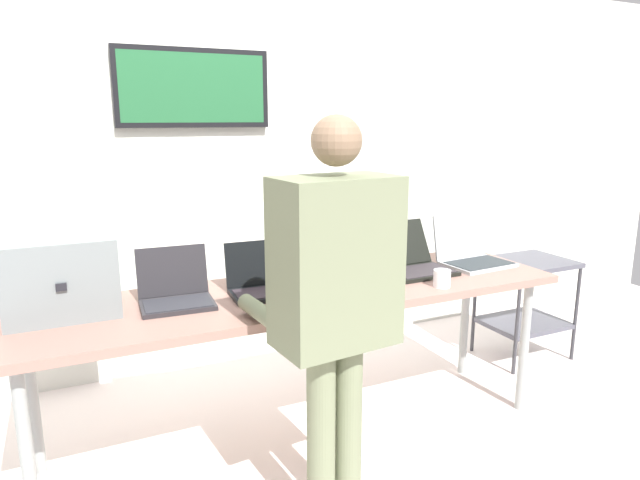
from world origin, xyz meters
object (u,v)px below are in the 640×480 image
workbench (303,301)px  laptop_station_0 (176,292)px  equipment_box (61,275)px  storage_cart (526,293)px  person (334,293)px  coffee_mug (442,278)px  laptop_station_1 (265,281)px  laptop_station_3 (412,260)px  laptop_station_2 (347,271)px  laptop_station_4 (471,253)px

workbench → laptop_station_0: bearing=175.3°
equipment_box → storage_cart: (2.81, 0.16, -0.51)m
person → equipment_box: bearing=140.3°
workbench → coffee_mug: 0.69m
workbench → person: bearing=-102.7°
laptop_station_1 → laptop_station_3: 0.85m
laptop_station_2 → laptop_station_4: laptop_station_4 is taller
laptop_station_2 → storage_cart: 1.58m
laptop_station_0 → storage_cart: laptop_station_0 is taller
laptop_station_1 → laptop_station_3: bearing=1.9°
laptop_station_3 → storage_cart: bearing=11.9°
laptop_station_0 → storage_cart: (2.36, 0.24, -0.40)m
laptop_station_0 → equipment_box: bearing=169.4°
laptop_station_1 → laptop_station_2: (0.44, -0.00, -0.00)m
laptop_station_3 → laptop_station_2: bearing=-176.0°
laptop_station_3 → storage_cart: (1.09, 0.23, -0.40)m
coffee_mug → person: bearing=-154.4°
laptop_station_1 → laptop_station_4: size_ratio=0.89×
equipment_box → person: size_ratio=0.27×
workbench → laptop_station_3: (0.67, 0.06, 0.11)m
equipment_box → laptop_station_0: 0.47m
laptop_station_2 → person: bearing=-121.3°
laptop_station_0 → coffee_mug: (1.23, -0.30, -0.01)m
person → coffee_mug: 0.87m
equipment_box → person: 1.18m
laptop_station_1 → person: size_ratio=0.22×
workbench → laptop_station_1: laptop_station_1 is taller
workbench → laptop_station_4: bearing=2.2°
laptop_station_1 → person: bearing=-86.3°
person → laptop_station_3: bearing=40.1°
person → laptop_station_2: bearing=58.7°
laptop_station_0 → laptop_station_1: 0.41m
equipment_box → laptop_station_0: (0.45, -0.08, -0.11)m
laptop_station_0 → storage_cart: 2.41m
laptop_station_1 → storage_cart: (1.95, 0.26, -0.40)m
workbench → laptop_station_2: (0.26, 0.03, 0.11)m
workbench → equipment_box: (-1.05, 0.13, 0.22)m
laptop_station_3 → laptop_station_0: bearing=-179.5°
laptop_station_4 → coffee_mug: bearing=-145.3°
laptop_station_1 → laptop_station_0: bearing=177.8°
laptop_station_3 → storage_cart: size_ratio=0.58×
laptop_station_1 → equipment_box: bearing=173.4°
storage_cart → coffee_mug: bearing=-154.4°
equipment_box → laptop_station_3: 1.72m
equipment_box → laptop_station_2: size_ratio=1.25×
person → storage_cart: bearing=25.6°
laptop_station_0 → coffee_mug: bearing=-13.6°
coffee_mug → laptop_station_4: bearing=34.7°
laptop_station_4 → person: size_ratio=0.24×
person → laptop_station_0: bearing=124.2°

